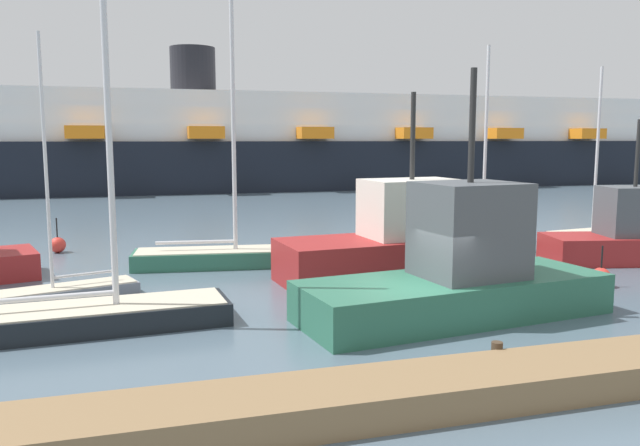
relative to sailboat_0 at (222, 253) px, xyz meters
name	(u,v)px	position (x,y,z in m)	size (l,w,h in m)	color
ground_plane	(422,328)	(4.03, -9.82, -0.55)	(600.00, 600.00, 0.00)	slate
dock_pier	(523,379)	(4.03, -14.38, -0.23)	(26.66, 1.96, 0.77)	olive
sailboat_0	(222,253)	(0.00, 0.00, 0.00)	(7.07, 2.79, 12.11)	#2D6B51
sailboat_1	(599,233)	(18.62, 0.82, -0.11)	(5.97, 2.11, 8.42)	maroon
sailboat_2	(64,289)	(-5.45, -3.92, -0.19)	(4.57, 2.53, 8.17)	gray
sailboat_3	(474,245)	(10.84, -0.66, -0.11)	(5.99, 2.59, 8.94)	#2D6B51
sailboat_4	(95,310)	(-4.34, -7.45, -0.03)	(7.15, 2.50, 11.55)	black
fishing_boat_0	(403,243)	(6.01, -4.01, 0.73)	(9.02, 3.76, 6.66)	maroon
fishing_boat_1	(638,237)	(16.55, -3.85, 0.49)	(8.07, 4.08, 5.80)	maroon
fishing_boat_2	(459,273)	(5.53, -9.03, 0.70)	(9.27, 4.19, 6.94)	#2D6B51
channel_buoy_0	(58,245)	(-6.63, 5.04, -0.19)	(0.69, 0.69, 1.56)	red
channel_buoy_2	(601,277)	(11.96, -7.17, -0.21)	(0.66, 0.66, 1.42)	red
cruise_ship	(343,145)	(18.17, 39.55, 3.86)	(87.61, 13.74, 13.93)	black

